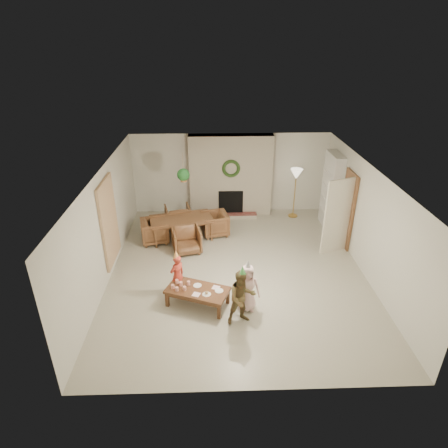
{
  "coord_description": "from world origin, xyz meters",
  "views": [
    {
      "loc": [
        -0.57,
        -7.77,
        5.12
      ],
      "look_at": [
        -0.3,
        0.4,
        1.05
      ],
      "focal_mm": 30.61,
      "sensor_mm": 36.0,
      "label": 1
    }
  ],
  "objects_px": {
    "coffee_table_top": "(197,290)",
    "child_pink": "(247,288)",
    "child_plaid": "(242,297)",
    "dining_chair_near": "(187,240)",
    "child_red": "(177,275)",
    "dining_table": "(182,229)",
    "dining_chair_right": "(215,224)",
    "dining_chair_left": "(155,231)",
    "dining_chair_far": "(178,217)"
  },
  "relations": [
    {
      "from": "dining_chair_near",
      "to": "dining_chair_left",
      "type": "height_order",
      "value": "same"
    },
    {
      "from": "child_plaid",
      "to": "child_red",
      "type": "bearing_deg",
      "value": 129.2
    },
    {
      "from": "dining_chair_left",
      "to": "child_red",
      "type": "relative_size",
      "value": 0.74
    },
    {
      "from": "dining_chair_far",
      "to": "child_plaid",
      "type": "relative_size",
      "value": 0.62
    },
    {
      "from": "dining_table",
      "to": "dining_chair_left",
      "type": "bearing_deg",
      "value": 180.0
    },
    {
      "from": "child_red",
      "to": "dining_chair_right",
      "type": "bearing_deg",
      "value": -147.21
    },
    {
      "from": "dining_table",
      "to": "dining_chair_near",
      "type": "bearing_deg",
      "value": -90.0
    },
    {
      "from": "child_red",
      "to": "child_pink",
      "type": "distance_m",
      "value": 1.56
    },
    {
      "from": "coffee_table_top",
      "to": "child_red",
      "type": "relative_size",
      "value": 1.31
    },
    {
      "from": "child_pink",
      "to": "child_red",
      "type": "bearing_deg",
      "value": 155.64
    },
    {
      "from": "dining_chair_near",
      "to": "child_pink",
      "type": "distance_m",
      "value": 2.77
    },
    {
      "from": "child_plaid",
      "to": "child_pink",
      "type": "height_order",
      "value": "child_plaid"
    },
    {
      "from": "dining_chair_near",
      "to": "dining_chair_far",
      "type": "relative_size",
      "value": 1.0
    },
    {
      "from": "dining_table",
      "to": "dining_chair_right",
      "type": "distance_m",
      "value": 0.93
    },
    {
      "from": "dining_chair_far",
      "to": "child_pink",
      "type": "distance_m",
      "value": 4.21
    },
    {
      "from": "dining_chair_near",
      "to": "coffee_table_top",
      "type": "distance_m",
      "value": 2.25
    },
    {
      "from": "dining_chair_right",
      "to": "child_plaid",
      "type": "xyz_separation_m",
      "value": [
        0.49,
        -3.71,
        0.25
      ]
    },
    {
      "from": "coffee_table_top",
      "to": "child_plaid",
      "type": "xyz_separation_m",
      "value": [
        0.88,
        -0.56,
        0.22
      ]
    },
    {
      "from": "dining_chair_near",
      "to": "dining_chair_right",
      "type": "relative_size",
      "value": 1.0
    },
    {
      "from": "dining_table",
      "to": "dining_chair_far",
      "type": "bearing_deg",
      "value": 90.0
    },
    {
      "from": "dining_table",
      "to": "child_plaid",
      "type": "xyz_separation_m",
      "value": [
        1.39,
        -3.5,
        0.28
      ]
    },
    {
      "from": "dining_chair_far",
      "to": "child_pink",
      "type": "relative_size",
      "value": 0.69
    },
    {
      "from": "dining_chair_near",
      "to": "coffee_table_top",
      "type": "height_order",
      "value": "dining_chair_near"
    },
    {
      "from": "dining_chair_near",
      "to": "dining_chair_right",
      "type": "bearing_deg",
      "value": 38.66
    },
    {
      "from": "dining_chair_far",
      "to": "dining_chair_right",
      "type": "xyz_separation_m",
      "value": [
        1.07,
        -0.51,
        0.0
      ]
    },
    {
      "from": "dining_table",
      "to": "child_red",
      "type": "bearing_deg",
      "value": -101.3
    },
    {
      "from": "dining_table",
      "to": "dining_chair_right",
      "type": "height_order",
      "value": "dining_chair_right"
    },
    {
      "from": "child_plaid",
      "to": "child_pink",
      "type": "distance_m",
      "value": 0.41
    },
    {
      "from": "coffee_table_top",
      "to": "child_pink",
      "type": "height_order",
      "value": "child_pink"
    },
    {
      "from": "dining_table",
      "to": "dining_chair_near",
      "type": "xyz_separation_m",
      "value": [
        0.17,
        -0.72,
        0.03
      ]
    },
    {
      "from": "dining_table",
      "to": "dining_chair_far",
      "type": "relative_size",
      "value": 2.34
    },
    {
      "from": "dining_chair_left",
      "to": "child_pink",
      "type": "bearing_deg",
      "value": -155.69
    },
    {
      "from": "coffee_table_top",
      "to": "child_pink",
      "type": "distance_m",
      "value": 1.04
    },
    {
      "from": "dining_chair_near",
      "to": "child_red",
      "type": "distance_m",
      "value": 1.86
    },
    {
      "from": "dining_chair_left",
      "to": "child_red",
      "type": "xyz_separation_m",
      "value": [
        0.8,
        -2.4,
        0.16
      ]
    },
    {
      "from": "child_plaid",
      "to": "coffee_table_top",
      "type": "bearing_deg",
      "value": 132.25
    },
    {
      "from": "dining_chair_near",
      "to": "child_red",
      "type": "height_order",
      "value": "child_red"
    },
    {
      "from": "dining_chair_left",
      "to": "coffee_table_top",
      "type": "relative_size",
      "value": 0.56
    },
    {
      "from": "dining_chair_near",
      "to": "child_pink",
      "type": "xyz_separation_m",
      "value": [
        1.36,
        -2.4,
        0.2
      ]
    },
    {
      "from": "child_plaid",
      "to": "dining_chair_right",
      "type": "bearing_deg",
      "value": 82.07
    },
    {
      "from": "child_plaid",
      "to": "dining_chair_far",
      "type": "bearing_deg",
      "value": 94.82
    },
    {
      "from": "child_red",
      "to": "child_pink",
      "type": "xyz_separation_m",
      "value": [
        1.45,
        -0.56,
        0.04
      ]
    },
    {
      "from": "dining_chair_right",
      "to": "child_pink",
      "type": "bearing_deg",
      "value": -2.35
    },
    {
      "from": "dining_chair_left",
      "to": "child_pink",
      "type": "relative_size",
      "value": 0.69
    },
    {
      "from": "child_plaid",
      "to": "dining_chair_left",
      "type": "bearing_deg",
      "value": 106.94
    },
    {
      "from": "dining_chair_near",
      "to": "child_plaid",
      "type": "xyz_separation_m",
      "value": [
        1.22,
        -2.78,
        0.25
      ]
    },
    {
      "from": "dining_chair_left",
      "to": "dining_chair_right",
      "type": "xyz_separation_m",
      "value": [
        1.63,
        0.37,
        0.0
      ]
    },
    {
      "from": "dining_chair_left",
      "to": "child_pink",
      "type": "xyz_separation_m",
      "value": [
        2.25,
        -2.96,
        0.2
      ]
    },
    {
      "from": "dining_chair_right",
      "to": "dining_chair_near",
      "type": "bearing_deg",
      "value": -51.34
    },
    {
      "from": "dining_chair_far",
      "to": "dining_chair_left",
      "type": "relative_size",
      "value": 1.0
    }
  ]
}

